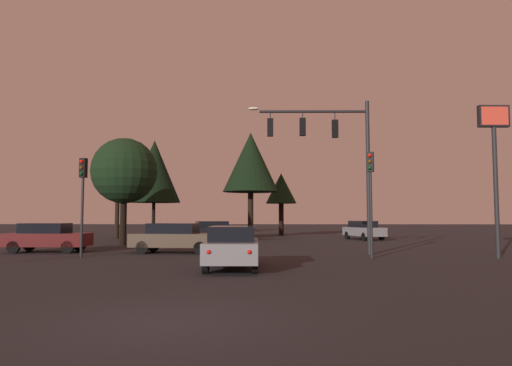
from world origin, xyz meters
The scene contains 15 objects.
ground_plane centered at (0.00, 24.50, 0.00)m, with size 168.00×168.00×0.00m, color black.
traffic_signal_mast_arm centered at (5.03, 15.04, 5.39)m, with size 6.11×0.45×7.69m.
traffic_light_corner_left centered at (-6.70, 12.90, 3.22)m, with size 0.35×0.38×4.56m.
traffic_light_corner_right centered at (6.44, 12.76, 3.36)m, with size 0.37×0.39×4.77m.
car_nearside_lane centered at (0.57, 8.49, 0.80)m, with size 1.92×4.60×1.52m.
car_crossing_left centered at (-9.75, 16.02, 0.80)m, with size 4.27×2.00×1.52m.
car_crossing_right centered at (-2.95, 15.73, 0.80)m, with size 4.66×2.24×1.52m.
car_far_lane centered at (9.55, 30.03, 0.79)m, with size 2.93×4.57×1.52m.
car_parked_lot centered at (-2.52, 27.03, 0.79)m, with size 4.54×2.89×1.52m.
store_sign_illuminated centered at (12.14, 13.03, 5.08)m, with size 1.41×0.33×6.94m.
tree_behind_sign centered at (-7.55, 21.84, 4.82)m, with size 4.27×4.27×6.98m.
tree_left_far centered at (0.29, 32.38, 6.58)m, with size 4.86×4.86×9.22m.
tree_center_horizon centered at (-10.94, 31.00, 6.12)m, with size 3.51×3.51×7.85m.
tree_right_cluster centered at (3.11, 38.54, 4.61)m, with size 3.07×3.07×6.21m.
tree_lot_edge centered at (-9.76, 38.84, 6.45)m, with size 5.33×5.33×9.63m.
Camera 1 is at (1.86, -8.50, 1.86)m, focal length 33.09 mm.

